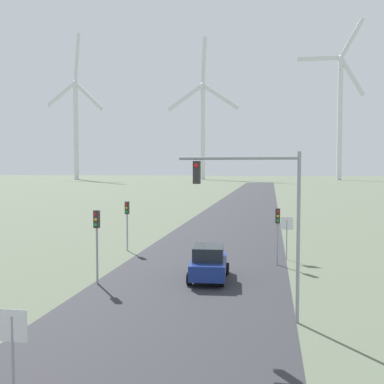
% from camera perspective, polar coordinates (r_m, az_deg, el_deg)
% --- Properties ---
extents(road_surface, '(10.00, 240.00, 0.01)m').
position_cam_1_polar(road_surface, '(50.95, 5.45, -3.54)').
color(road_surface, '#2D2D33').
rests_on(road_surface, ground).
extents(stop_sign_near, '(0.81, 0.07, 2.54)m').
position_cam_1_polar(stop_sign_near, '(12.30, -21.83, -17.06)').
color(stop_sign_near, '#93999E').
rests_on(stop_sign_near, ground).
extents(stop_sign_far, '(0.81, 0.07, 2.75)m').
position_cam_1_polar(stop_sign_far, '(29.62, 11.95, -4.74)').
color(stop_sign_far, '#93999E').
rests_on(stop_sign_far, ground).
extents(traffic_light_post_near_left, '(0.28, 0.34, 3.78)m').
position_cam_1_polar(traffic_light_post_near_left, '(23.46, -12.01, -4.74)').
color(traffic_light_post_near_left, '#93999E').
rests_on(traffic_light_post_near_left, ground).
extents(traffic_light_post_near_right, '(0.28, 0.34, 3.47)m').
position_cam_1_polar(traffic_light_post_near_right, '(27.78, 10.82, -3.96)').
color(traffic_light_post_near_right, '#93999E').
rests_on(traffic_light_post_near_right, ground).
extents(traffic_light_post_mid_left, '(0.28, 0.34, 3.53)m').
position_cam_1_polar(traffic_light_post_mid_left, '(32.27, -8.25, -2.86)').
color(traffic_light_post_mid_left, '#93999E').
rests_on(traffic_light_post_mid_left, ground).
extents(traffic_light_mast_overhead, '(4.68, 0.34, 6.57)m').
position_cam_1_polar(traffic_light_mast_overhead, '(17.43, 8.32, -1.19)').
color(traffic_light_mast_overhead, '#93999E').
rests_on(traffic_light_mast_overhead, ground).
extents(car_approaching, '(2.11, 4.23, 1.83)m').
position_cam_1_polar(car_approaching, '(24.08, 2.15, -8.96)').
color(car_approaching, navy).
rests_on(car_approaching, ground).
extents(wind_turbine_far_left, '(35.68, 17.95, 67.41)m').
position_cam_1_polar(wind_turbine_far_left, '(219.01, -14.54, 8.98)').
color(wind_turbine_far_left, silver).
rests_on(wind_turbine_far_left, ground).
extents(wind_turbine_left, '(36.33, 16.14, 66.62)m').
position_cam_1_polar(wind_turbine_left, '(214.46, 1.37, 9.11)').
color(wind_turbine_left, silver).
rests_on(wind_turbine_left, ground).
extents(wind_turbine_center, '(29.76, 4.63, 71.05)m').
position_cam_1_polar(wind_turbine_center, '(212.04, 18.29, 10.23)').
color(wind_turbine_center, silver).
rests_on(wind_turbine_center, ground).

